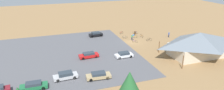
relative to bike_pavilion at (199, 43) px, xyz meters
name	(u,v)px	position (x,y,z in m)	size (l,w,h in m)	color
ground	(133,42)	(10.86, -14.42, -3.41)	(160.00, 160.00, 0.00)	#937047
parking_lot_asphalt	(56,56)	(33.09, -10.94, -3.38)	(39.79, 35.85, 0.05)	#56565B
bike_pavilion	(199,43)	(0.00, 0.00, 0.00)	(16.33, 10.13, 5.96)	beige
trash_bin	(135,33)	(6.89, -21.41, -2.96)	(0.60, 0.60, 0.90)	brown
lot_sign	(133,37)	(10.44, -15.05, -1.99)	(0.56, 0.08, 2.20)	#99999E
pine_mideast	(130,84)	(23.92, 13.01, 0.57)	(3.83, 3.83, 6.01)	brown
bicycle_green_yard_center	(134,34)	(7.72, -20.07, -3.01)	(1.00, 1.42, 0.88)	black
bicycle_purple_near_porch	(135,41)	(10.46, -13.90, -3.03)	(1.19, 1.28, 0.88)	black
bicycle_yellow_front_row	(135,37)	(8.46, -17.88, -3.06)	(1.62, 0.62, 0.80)	black
bicycle_black_edge_south	(149,40)	(5.79, -13.88, -3.01)	(1.77, 0.48, 0.87)	black
bicycle_red_yard_front	(121,33)	(10.90, -23.45, -3.06)	(1.56, 0.78, 0.77)	black
bicycle_orange_yard_left	(142,36)	(6.25, -17.87, -3.01)	(0.48, 1.76, 0.90)	black
bicycle_silver_near_sign	(125,37)	(11.72, -18.45, -3.05)	(1.48, 0.77, 0.80)	black
bicycle_blue_edge_north	(136,32)	(6.50, -21.88, -3.01)	(1.51, 1.08, 0.87)	black
car_green_inner_stall	(34,86)	(38.03, 3.14, -2.68)	(4.83, 1.92, 1.34)	#1E6B3D
car_white_near_entry	(124,55)	(17.54, -4.82, -2.70)	(4.35, 1.89, 1.31)	white
car_red_end_stall	(89,55)	(25.65, -7.34, -2.68)	(4.77, 1.99, 1.33)	red
car_tan_back_corner	(98,75)	(26.14, 3.23, -2.69)	(4.91, 2.16, 1.32)	tan
car_silver_mid_lot	(66,76)	(32.22, 1.21, -2.67)	(4.77, 2.08, 1.39)	#BCBCC1
car_black_second_row	(96,34)	(19.76, -23.08, -2.62)	(4.35, 2.14, 1.49)	black
visitor_by_pavilion	(169,34)	(-1.76, -15.03, -2.48)	(0.36, 0.40, 1.75)	#2D3347
visitor_near_lot	(132,37)	(10.34, -16.26, -2.48)	(0.37, 0.36, 1.75)	#2D3347
visitor_at_bikes	(200,41)	(-6.75, -6.92, -2.50)	(0.38, 0.36, 1.73)	#2D3347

